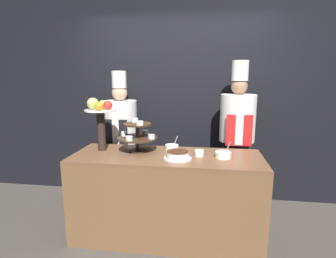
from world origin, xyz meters
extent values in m
plane|color=#47423D|center=(0.00, 0.00, 0.00)|extent=(14.00, 14.00, 0.00)
cube|color=black|center=(0.00, 1.39, 1.40)|extent=(10.00, 0.06, 2.80)
cube|color=brown|center=(0.00, 0.35, 0.43)|extent=(1.91, 0.69, 0.86)
cube|color=brown|center=(0.00, 0.35, 0.88)|extent=(1.91, 0.69, 0.03)
cylinder|color=#3D2819|center=(-0.32, 0.43, 0.90)|extent=(0.19, 0.19, 0.02)
cylinder|color=#3D2819|center=(-0.32, 0.43, 1.05)|extent=(0.04, 0.04, 0.30)
cylinder|color=#3D2819|center=(-0.32, 0.43, 1.04)|extent=(0.42, 0.42, 0.02)
cylinder|color=#3D2819|center=(-0.32, 0.43, 1.19)|extent=(0.29, 0.29, 0.02)
cylinder|color=silver|center=(-0.28, 0.59, 1.07)|extent=(0.07, 0.07, 0.04)
cylinder|color=beige|center=(-0.28, 0.59, 1.07)|extent=(0.06, 0.06, 0.03)
cylinder|color=silver|center=(-0.48, 0.47, 1.07)|extent=(0.07, 0.07, 0.04)
cylinder|color=red|center=(-0.48, 0.47, 1.07)|extent=(0.06, 0.06, 0.03)
cylinder|color=silver|center=(-0.36, 0.27, 1.07)|extent=(0.07, 0.07, 0.04)
cylinder|color=gold|center=(-0.36, 0.27, 1.07)|extent=(0.06, 0.06, 0.03)
cylinder|color=silver|center=(-0.16, 0.39, 1.07)|extent=(0.07, 0.07, 0.04)
cylinder|color=green|center=(-0.16, 0.39, 1.07)|extent=(0.06, 0.06, 0.03)
cylinder|color=white|center=(-0.37, 0.52, 1.22)|extent=(0.07, 0.07, 0.04)
cylinder|color=white|center=(-0.27, 0.34, 1.22)|extent=(0.07, 0.07, 0.04)
cylinder|color=#2D231E|center=(-0.72, 0.43, 1.11)|extent=(0.09, 0.09, 0.43)
cylinder|color=white|center=(-0.72, 0.43, 1.33)|extent=(0.33, 0.33, 0.01)
sphere|color=red|center=(-0.64, 0.44, 1.38)|extent=(0.09, 0.09, 0.09)
sphere|color=#84B742|center=(-0.72, 0.52, 1.38)|extent=(0.09, 0.09, 0.09)
sphere|color=#ADC160|center=(-0.80, 0.44, 1.40)|extent=(0.12, 0.12, 0.12)
sphere|color=orange|center=(-0.70, 0.35, 1.38)|extent=(0.09, 0.09, 0.09)
cylinder|color=white|center=(0.12, 0.25, 0.90)|extent=(0.27, 0.27, 0.01)
cylinder|color=white|center=(0.12, 0.25, 0.93)|extent=(0.22, 0.22, 0.06)
cylinder|color=#472819|center=(0.12, 0.25, 0.97)|extent=(0.21, 0.21, 0.01)
cylinder|color=white|center=(0.33, 0.37, 0.92)|extent=(0.09, 0.09, 0.06)
cylinder|color=white|center=(0.56, 0.34, 0.92)|extent=(0.16, 0.16, 0.06)
cylinder|color=#BCBCC1|center=(0.60, 0.34, 1.00)|extent=(0.05, 0.01, 0.11)
cylinder|color=white|center=(0.03, 0.55, 0.92)|extent=(0.14, 0.14, 0.06)
cylinder|color=#BCBCC1|center=(0.07, 0.55, 1.00)|extent=(0.05, 0.01, 0.11)
cube|color=#28282D|center=(-0.69, 1.00, 0.42)|extent=(0.31, 0.17, 0.83)
cylinder|color=silver|center=(-0.69, 1.00, 1.10)|extent=(0.42, 0.42, 0.55)
cube|color=black|center=(-0.69, 0.81, 1.00)|extent=(0.29, 0.01, 0.35)
sphere|color=tan|center=(-0.69, 1.00, 1.47)|extent=(0.19, 0.19, 0.19)
cylinder|color=white|center=(-0.69, 1.00, 1.64)|extent=(0.18, 0.18, 0.21)
cube|color=#28282D|center=(0.76, 1.00, 0.45)|extent=(0.31, 0.17, 0.91)
cylinder|color=white|center=(0.76, 1.00, 1.19)|extent=(0.42, 0.42, 0.56)
cube|color=red|center=(0.76, 0.81, 1.08)|extent=(0.29, 0.01, 0.36)
sphere|color=#A37556|center=(0.76, 1.00, 1.56)|extent=(0.19, 0.19, 0.19)
cylinder|color=white|center=(0.76, 1.00, 1.74)|extent=(0.19, 0.19, 0.23)
camera|label=1|loc=(0.37, -2.17, 1.68)|focal=28.00mm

